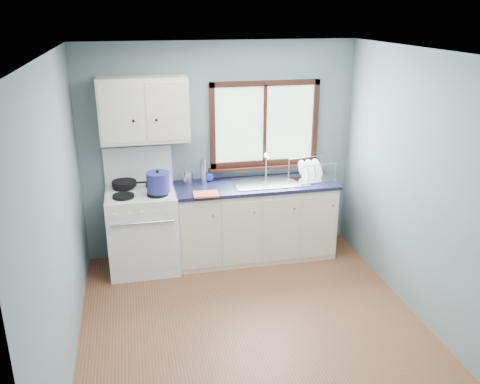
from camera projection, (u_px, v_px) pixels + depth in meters
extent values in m
cube|color=brown|center=(255.00, 331.00, 4.73)|extent=(3.20, 3.60, 0.02)
cube|color=white|center=(258.00, 52.00, 3.87)|extent=(3.20, 3.60, 0.02)
cube|color=slate|center=(220.00, 151.00, 5.97)|extent=(3.20, 0.02, 2.50)
cube|color=slate|center=(340.00, 331.00, 2.64)|extent=(3.20, 0.02, 2.50)
cube|color=slate|center=(58.00, 222.00, 3.98)|extent=(0.02, 3.60, 2.50)
cube|color=slate|center=(428.00, 192.00, 4.62)|extent=(0.02, 3.60, 2.50)
cube|color=white|center=(143.00, 231.00, 5.73)|extent=(0.76, 0.65, 0.92)
cube|color=white|center=(138.00, 165.00, 5.78)|extent=(0.76, 0.05, 0.44)
cube|color=silver|center=(140.00, 192.00, 5.57)|extent=(0.72, 0.59, 0.01)
cylinder|color=black|center=(123.00, 196.00, 5.39)|extent=(0.23, 0.23, 0.03)
cylinder|color=black|center=(158.00, 194.00, 5.46)|extent=(0.23, 0.23, 0.03)
cylinder|color=black|center=(123.00, 187.00, 5.67)|extent=(0.23, 0.23, 0.03)
cylinder|color=black|center=(156.00, 185.00, 5.74)|extent=(0.23, 0.23, 0.03)
cylinder|color=silver|center=(143.00, 223.00, 5.33)|extent=(0.66, 0.02, 0.02)
cube|color=silver|center=(144.00, 248.00, 5.45)|extent=(0.66, 0.01, 0.55)
cube|color=beige|center=(255.00, 222.00, 6.02)|extent=(1.85, 0.60, 0.88)
cube|color=black|center=(254.00, 251.00, 6.17)|extent=(1.85, 0.54, 0.08)
cube|color=black|center=(255.00, 185.00, 5.86)|extent=(1.89, 0.64, 0.04)
cube|color=silver|center=(270.00, 182.00, 5.89)|extent=(0.84, 0.46, 0.01)
cube|color=silver|center=(253.00, 189.00, 5.87)|extent=(0.36, 0.40, 0.14)
cube|color=silver|center=(286.00, 187.00, 5.95)|extent=(0.36, 0.40, 0.14)
cylinder|color=silver|center=(266.00, 166.00, 6.03)|extent=(0.02, 0.02, 0.28)
cylinder|color=silver|center=(268.00, 157.00, 5.92)|extent=(0.02, 0.16, 0.02)
sphere|color=silver|center=(266.00, 155.00, 5.98)|extent=(0.04, 0.04, 0.04)
cube|color=#9EC6A8|center=(264.00, 124.00, 5.95)|extent=(1.22, 0.01, 0.92)
cube|color=#33170F|center=(266.00, 83.00, 5.77)|extent=(1.30, 0.05, 0.06)
cube|color=#33170F|center=(264.00, 163.00, 6.09)|extent=(1.30, 0.05, 0.06)
cube|color=#33170F|center=(212.00, 127.00, 5.81)|extent=(0.06, 0.05, 1.00)
cube|color=#33170F|center=(315.00, 122.00, 6.05)|extent=(0.06, 0.05, 1.00)
cube|color=#33170F|center=(265.00, 124.00, 5.93)|extent=(0.03, 0.05, 0.92)
cube|color=#33170F|center=(265.00, 167.00, 6.08)|extent=(1.36, 0.10, 0.03)
cube|color=beige|center=(144.00, 110.00, 5.44)|extent=(0.95, 0.32, 0.70)
cube|color=beige|center=(121.00, 114.00, 5.24)|extent=(0.44, 0.01, 0.62)
cube|color=beige|center=(167.00, 112.00, 5.34)|extent=(0.44, 0.01, 0.62)
sphere|color=black|center=(133.00, 121.00, 5.28)|extent=(0.03, 0.03, 0.03)
sphere|color=black|center=(156.00, 120.00, 5.33)|extent=(0.03, 0.03, 0.03)
cylinder|color=black|center=(124.00, 183.00, 5.66)|extent=(0.28, 0.28, 0.05)
cube|color=black|center=(142.00, 182.00, 5.69)|extent=(0.15, 0.03, 0.02)
cylinder|color=navy|center=(158.00, 183.00, 5.44)|extent=(0.29, 0.29, 0.21)
cylinder|color=navy|center=(158.00, 173.00, 5.40)|extent=(0.30, 0.30, 0.01)
sphere|color=black|center=(157.00, 171.00, 5.39)|extent=(0.04, 0.04, 0.04)
cylinder|color=silver|center=(188.00, 178.00, 5.83)|extent=(0.13, 0.13, 0.14)
cylinder|color=silver|center=(189.00, 165.00, 5.79)|extent=(0.01, 0.01, 0.21)
cylinder|color=silver|center=(186.00, 164.00, 5.79)|extent=(0.01, 0.01, 0.24)
cylinder|color=silver|center=(188.00, 167.00, 5.76)|extent=(0.01, 0.01, 0.19)
cylinder|color=silver|center=(203.00, 172.00, 5.80)|extent=(0.07, 0.07, 0.29)
imported|color=#162EDB|center=(210.00, 172.00, 5.87)|extent=(0.10, 0.10, 0.25)
cube|color=orange|center=(206.00, 194.00, 5.50)|extent=(0.28, 0.21, 0.02)
cube|color=silver|center=(311.00, 178.00, 6.01)|extent=(0.51, 0.42, 0.02)
cylinder|color=silver|center=(302.00, 176.00, 5.75)|extent=(0.01, 0.01, 0.22)
cylinder|color=silver|center=(336.00, 172.00, 5.90)|extent=(0.01, 0.01, 0.22)
cylinder|color=silver|center=(289.00, 168.00, 6.04)|extent=(0.01, 0.01, 0.22)
cylinder|color=silver|center=(321.00, 164.00, 6.19)|extent=(0.01, 0.01, 0.22)
cylinder|color=silver|center=(319.00, 165.00, 5.79)|extent=(0.44, 0.08, 0.01)
cylinder|color=silver|center=(306.00, 157.00, 6.08)|extent=(0.44, 0.08, 0.01)
cylinder|color=white|center=(304.00, 170.00, 5.93)|extent=(0.10, 0.25, 0.24)
cylinder|color=white|center=(310.00, 169.00, 5.96)|extent=(0.10, 0.25, 0.24)
cylinder|color=white|center=(317.00, 169.00, 5.99)|extent=(0.10, 0.25, 0.24)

